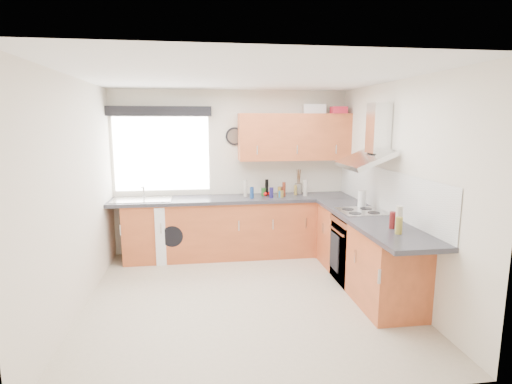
{
  "coord_description": "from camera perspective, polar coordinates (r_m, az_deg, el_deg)",
  "views": [
    {
      "loc": [
        -0.48,
        -4.36,
        2.02
      ],
      "look_at": [
        0.25,
        0.85,
        1.1
      ],
      "focal_mm": 28.0,
      "sensor_mm": 36.0,
      "label": 1
    }
  ],
  "objects": [
    {
      "name": "base_cab_back",
      "position": [
        6.09,
        -4.15,
        -5.23
      ],
      "size": [
        3.0,
        0.58,
        0.86
      ],
      "primitive_type": "cube",
      "color": "#A64B27",
      "rests_on": "ground_plane"
    },
    {
      "name": "splashback",
      "position": [
        5.25,
        17.76,
        0.24
      ],
      "size": [
        0.01,
        3.0,
        0.54
      ],
      "primitive_type": "cube",
      "color": "white",
      "rests_on": "wall_right"
    },
    {
      "name": "bottle_0",
      "position": [
        4.28,
        19.74,
        -4.53
      ],
      "size": [
        0.07,
        0.07,
        0.17
      ],
      "primitive_type": "cylinder",
      "color": "olive",
      "rests_on": "worktop_right"
    },
    {
      "name": "worktop_back",
      "position": [
        5.99,
        -3.24,
        -1.02
      ],
      "size": [
        3.6,
        0.62,
        0.05
      ],
      "primitive_type": "cube",
      "color": "#2B2B31",
      "rests_on": "base_cab_back"
    },
    {
      "name": "jar_8",
      "position": [
        6.21,
        3.51,
        0.19
      ],
      "size": [
        0.07,
        0.07,
        0.12
      ],
      "primitive_type": "cylinder",
      "color": "#43181E",
      "rests_on": "worktop_back"
    },
    {
      "name": "casserole",
      "position": [
        6.33,
        8.22,
        11.65
      ],
      "size": [
        0.36,
        0.27,
        0.14
      ],
      "primitive_type": "cube",
      "rotation": [
        0.0,
        0.0,
        -0.09
      ],
      "color": "white",
      "rests_on": "upper_cabinets"
    },
    {
      "name": "jar_11",
      "position": [
        6.21,
        5.66,
        0.29
      ],
      "size": [
        0.04,
        0.04,
        0.15
      ],
      "primitive_type": "cylinder",
      "color": "olive",
      "rests_on": "worktop_back"
    },
    {
      "name": "worktop_right",
      "position": [
        4.92,
        16.04,
        -3.81
      ],
      "size": [
        0.62,
        2.42,
        0.05
      ],
      "primitive_type": "cube",
      "color": "#2B2B31",
      "rests_on": "base_cab_right"
    },
    {
      "name": "hob_plate",
      "position": [
        5.18,
        14.72,
        -2.7
      ],
      "size": [
        0.52,
        0.52,
        0.01
      ],
      "primitive_type": "cube",
      "color": "silver",
      "rests_on": "worktop_right"
    },
    {
      "name": "wall_front",
      "position": [
        2.71,
        2.6,
        -6.62
      ],
      "size": [
        3.6,
        0.02,
        2.5
      ],
      "primitive_type": "cube",
      "color": "silver",
      "rests_on": "ground_plane"
    },
    {
      "name": "jar_0",
      "position": [
        6.04,
        3.37,
        0.03
      ],
      "size": [
        0.06,
        0.06,
        0.15
      ],
      "primitive_type": "cylinder",
      "color": "olive",
      "rests_on": "worktop_back"
    },
    {
      "name": "upper_cabinets",
      "position": [
        6.15,
        5.51,
        7.84
      ],
      "size": [
        1.7,
        0.35,
        0.7
      ],
      "primitive_type": "cube",
      "color": "#A64B27",
      "rests_on": "wall_back"
    },
    {
      "name": "wall_clock",
      "position": [
        6.14,
        -3.06,
        7.95
      ],
      "size": [
        0.27,
        0.04,
        0.27
      ],
      "primitive_type": "cylinder",
      "rotation": [
        1.57,
        0.0,
        0.0
      ],
      "color": "black",
      "rests_on": "wall_back"
    },
    {
      "name": "wall_back",
      "position": [
        6.22,
        -3.51,
        2.81
      ],
      "size": [
        3.6,
        0.02,
        2.5
      ],
      "primitive_type": "cube",
      "color": "silver",
      "rests_on": "ground_plane"
    },
    {
      "name": "jar_4",
      "position": [
        6.1,
        1.08,
        0.03
      ],
      "size": [
        0.07,
        0.07,
        0.12
      ],
      "primitive_type": "cylinder",
      "color": "#1E4B1A",
      "rests_on": "worktop_back"
    },
    {
      "name": "utensil_pot",
      "position": [
        6.33,
        6.08,
        0.5
      ],
      "size": [
        0.13,
        0.13,
        0.16
      ],
      "primitive_type": "cylinder",
      "rotation": [
        0.0,
        0.0,
        0.18
      ],
      "color": "gray",
      "rests_on": "worktop_back"
    },
    {
      "name": "ceiling",
      "position": [
        4.41,
        -1.74,
        16.16
      ],
      "size": [
        3.6,
        3.6,
        0.02
      ],
      "primitive_type": "cube",
      "color": "white",
      "rests_on": "wall_back"
    },
    {
      "name": "jar_10",
      "position": [
        5.98,
        3.4,
        -0.31
      ],
      "size": [
        0.04,
        0.04,
        0.1
      ],
      "primitive_type": "cylinder",
      "color": "#1C5E8B",
      "rests_on": "worktop_back"
    },
    {
      "name": "sink",
      "position": [
        6.01,
        -15.98,
        -0.71
      ],
      "size": [
        0.84,
        0.46,
        0.1
      ],
      "primitive_type": null,
      "color": "silver",
      "rests_on": "worktop_back"
    },
    {
      "name": "jar_2",
      "position": [
        5.89,
        -0.6,
        -0.1
      ],
      "size": [
        0.06,
        0.06,
        0.17
      ],
      "primitive_type": "cylinder",
      "color": "navy",
      "rests_on": "worktop_back"
    },
    {
      "name": "tomato_cluster",
      "position": [
        6.13,
        1.51,
        -0.22
      ],
      "size": [
        0.14,
        0.14,
        0.06
      ],
      "primitive_type": null,
      "rotation": [
        0.0,
        0.0,
        0.05
      ],
      "color": "red",
      "rests_on": "worktop_back"
    },
    {
      "name": "jar_6",
      "position": [
        5.92,
        2.21,
        -0.11
      ],
      "size": [
        0.06,
        0.06,
        0.16
      ],
      "primitive_type": "cylinder",
      "color": "#1B164D",
      "rests_on": "worktop_back"
    },
    {
      "name": "storage_box",
      "position": [
        6.24,
        11.73,
        11.39
      ],
      "size": [
        0.23,
        0.19,
        0.1
      ],
      "primitive_type": "cube",
      "rotation": [
        0.0,
        0.0,
        -0.02
      ],
      "color": "red",
      "rests_on": "upper_cabinets"
    },
    {
      "name": "wall_right",
      "position": [
        4.98,
        19.4,
        0.45
      ],
      "size": [
        0.02,
        3.6,
        2.5
      ],
      "primitive_type": "cube",
      "color": "silver",
      "rests_on": "ground_plane"
    },
    {
      "name": "oven",
      "position": [
        5.31,
        14.48,
        -7.89
      ],
      "size": [
        0.56,
        0.58,
        0.85
      ],
      "primitive_type": "cube",
      "color": "black",
      "rests_on": "ground_plane"
    },
    {
      "name": "ground_plane",
      "position": [
        4.83,
        -1.58,
        -14.82
      ],
      "size": [
        3.6,
        3.6,
        0.0
      ],
      "primitive_type": "plane",
      "color": "beige"
    },
    {
      "name": "jar_1",
      "position": [
        6.08,
        4.01,
        0.4
      ],
      "size": [
        0.05,
        0.05,
        0.21
      ],
      "primitive_type": "cylinder",
      "color": "maroon",
      "rests_on": "worktop_back"
    },
    {
      "name": "jar_7",
      "position": [
        5.98,
        3.68,
        -0.3
      ],
      "size": [
        0.06,
        0.06,
        0.1
      ],
      "primitive_type": "cylinder",
      "color": "olive",
      "rests_on": "worktop_back"
    },
    {
      "name": "base_cab_right",
      "position": [
        5.18,
        15.22,
        -8.32
      ],
      "size": [
        0.58,
        2.1,
        0.86
      ],
      "primitive_type": "cube",
      "color": "#A64B27",
      "rests_on": "ground_plane"
    },
    {
      "name": "kitchen_roll",
      "position": [
        5.44,
        14.89,
        -0.97
      ],
      "size": [
        0.12,
        0.12,
        0.23
      ],
      "primitive_type": "cylinder",
      "rotation": [
        0.0,
        0.0,
        -0.18
      ],
      "color": "white",
      "rests_on": "worktop_right"
    },
    {
      "name": "window",
      "position": [
        6.19,
        -13.31,
        5.31
      ],
      "size": [
        1.4,
        0.02,
        1.1
      ],
      "primitive_type": "cube",
      "color": "white",
      "rests_on": "wall_back"
    },
    {
      "name": "jar_5",
      "position": [
        6.22,
        1.55,
        0.74
      ],
      "size": [
        0.05,
        0.05,
        0.24
      ],
      "primitive_type": "cylinder",
      "color": "black",
      "rests_on": "worktop_back"
    },
    {
      "name": "extractor_hood",
      "position": [
        5.11,
        16.18,
        6.73
      ],
      "size": [
        0.52,
        0.78,
        0.66
      ],
      "primitive_type": null,
      "color": "silver",
      "rests_on": "wall_right"
    },
    {
      "name": "jar_3",
      "position": [
        6.13,
        7.07,
        0.58
      ],
      "size": [
        0.07,
        0.07,
        0.24
      ],
      "primitive_type": "cylinder",
      "color": "#A99D90",
      "rests_on": "worktop_back"
    },
    {
      "name": "washing_machine",
      "position": [
        6.11,
        -11.71,
        -5.47
      ],
      "size": [
        0.67,
        0.65,
        0.84
      ],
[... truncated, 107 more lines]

